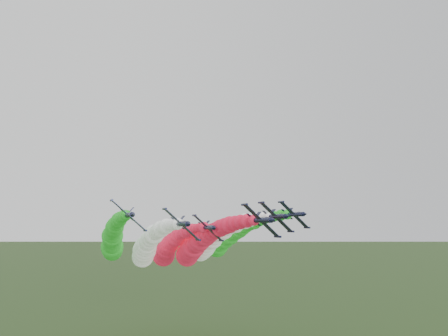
{
  "coord_description": "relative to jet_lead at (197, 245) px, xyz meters",
  "views": [
    {
      "loc": [
        -29.83,
        -93.02,
        43.49
      ],
      "look_at": [
        4.69,
        -2.16,
        55.65
      ],
      "focal_mm": 35.0,
      "sensor_mm": 36.0,
      "label": 1
    }
  ],
  "objects": [
    {
      "name": "jet_inner_right",
      "position": [
        7.26,
        8.46,
        0.62
      ],
      "size": [
        12.72,
        79.18,
        18.66
      ],
      "rotation": [
        0.0,
        0.72,
        0.0
      ],
      "color": "black",
      "rests_on": "ground"
    },
    {
      "name": "jet_outer_right",
      "position": [
        16.82,
        16.44,
        1.53
      ],
      "size": [
        12.9,
        79.36,
        18.84
      ],
      "rotation": [
        0.0,
        0.72,
        0.0
      ],
      "color": "black",
      "rests_on": "ground"
    },
    {
      "name": "jet_inner_left",
      "position": [
        -13.78,
        8.46,
        -0.73
      ],
      "size": [
        12.71,
        79.17,
        18.65
      ],
      "rotation": [
        0.0,
        0.72,
        0.0
      ],
      "color": "black",
      "rests_on": "ground"
    },
    {
      "name": "jet_lead",
      "position": [
        0.0,
        0.0,
        0.0
      ],
      "size": [
        12.85,
        79.31,
        18.79
      ],
      "rotation": [
        0.0,
        0.72,
        0.0
      ],
      "color": "black",
      "rests_on": "ground"
    },
    {
      "name": "jet_trail",
      "position": [
        -2.19,
        26.83,
        -1.95
      ],
      "size": [
        13.39,
        79.85,
        19.33
      ],
      "rotation": [
        0.0,
        0.72,
        0.0
      ],
      "color": "black",
      "rests_on": "ground"
    },
    {
      "name": "jet_outer_left",
      "position": [
        -23.58,
        13.74,
        1.25
      ],
      "size": [
        12.46,
        78.92,
        18.4
      ],
      "rotation": [
        0.0,
        0.72,
        0.0
      ],
      "color": "black",
      "rests_on": "ground"
    }
  ]
}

